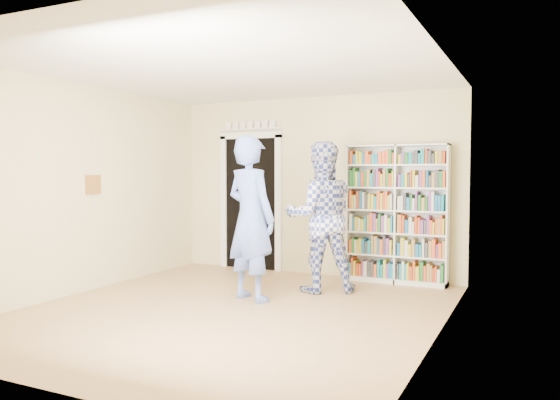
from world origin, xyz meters
name	(u,v)px	position (x,y,z in m)	size (l,w,h in m)	color
floor	(232,311)	(0.00, 0.00, 0.00)	(5.00, 5.00, 0.00)	#AB8252
ceiling	(231,69)	(0.00, 0.00, 2.70)	(5.00, 5.00, 0.00)	white
wall_back	(315,186)	(0.00, 2.50, 1.35)	(4.50, 4.50, 0.00)	beige
wall_left	(81,189)	(-2.25, 0.00, 1.35)	(5.00, 5.00, 0.00)	beige
wall_right	(439,195)	(2.25, 0.00, 1.35)	(5.00, 5.00, 0.00)	beige
bookshelf	(397,213)	(1.30, 2.34, 0.98)	(1.41, 0.27, 1.95)	white
doorway	(251,196)	(-1.10, 2.48, 1.18)	(1.10, 0.08, 2.43)	black
wall_art	(93,184)	(-2.23, 0.20, 1.40)	(0.03, 0.25, 0.25)	brown
man_blue	(251,218)	(-0.06, 0.57, 1.00)	(0.73, 0.48, 2.00)	#5E7AD1
man_plaid	(320,217)	(0.53, 1.39, 0.98)	(0.95, 0.74, 1.96)	#303E94
paper_sheet	(320,216)	(0.59, 1.23, 1.00)	(0.21, 0.01, 0.30)	white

